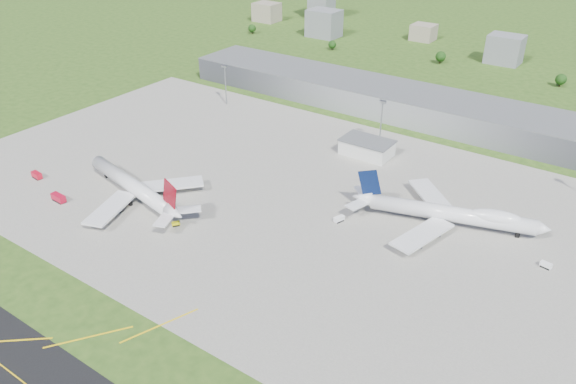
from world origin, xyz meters
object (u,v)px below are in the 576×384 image
Objects in this scene: fire_truck at (59,198)px; crash_tender at (37,175)px; van_white_far at (546,265)px; tug_yellow at (176,224)px; airliner_red_twin at (135,188)px; van_white_near at (339,219)px; airliner_blue_quad at (451,214)px.

fire_truck is 29.15m from crash_tender.
tug_yellow is at bearing -146.91° from van_white_far.
airliner_red_twin is at bearing 19.96° from crash_tender.
crash_tender is 87.02m from tug_yellow.
airliner_red_twin is 14.97× the size of van_white_near.
airliner_blue_quad is 47.11m from van_white_near.
airliner_red_twin is 140.86m from airliner_blue_quad.
airliner_red_twin is 32.57m from tug_yellow.
airliner_red_twin is 20.21× the size of tug_yellow.
fire_truck is 2.05× the size of tug_yellow.
tug_yellow is at bearing -179.34° from airliner_red_twin.
airliner_blue_quad is 20.78× the size of tug_yellow.
van_white_near is (142.06, 50.60, -0.36)m from crash_tender.
van_white_far is at bearing -150.71° from airliner_red_twin.
fire_truck is 208.90m from van_white_far.
tug_yellow is 0.74× the size of van_white_near.
van_white_far is (168.07, 52.98, -4.60)m from airliner_red_twin.
van_white_near is (113.94, 58.29, -0.49)m from fire_truck.
van_white_far is (136.47, 59.20, 0.26)m from tug_yellow.
crash_tender is at bearing 129.02° from van_white_near.
airliner_red_twin is at bearing 114.38° from tug_yellow.
van_white_near is (55.42, 42.53, 0.35)m from tug_yellow.
van_white_near is 1.14× the size of van_white_far.
van_white_far is at bearing 23.72° from fire_truck.
tug_yellow is (31.60, -6.22, -4.86)m from airliner_red_twin.
airliner_blue_quad is at bearing -142.88° from airliner_red_twin.
tug_yellow is 69.86m from van_white_near.
fire_truck is 1.52× the size of van_white_near.
van_white_near is at bearing -165.57° from airliner_blue_quad.
tug_yellow is (58.52, 15.76, -0.84)m from fire_truck.
fire_truck is 127.98m from van_white_near.
van_white_near reaches higher than van_white_far.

